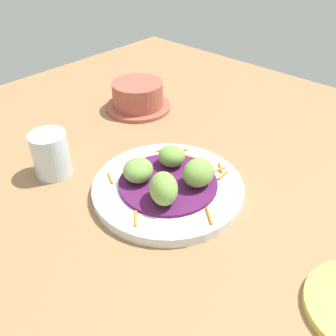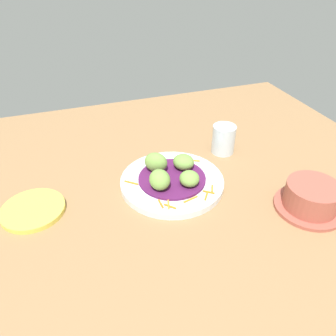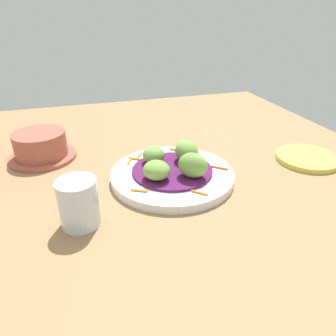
% 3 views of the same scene
% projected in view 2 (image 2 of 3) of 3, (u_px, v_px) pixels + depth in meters
% --- Properties ---
extents(table_surface, '(1.10, 1.10, 0.02)m').
position_uv_depth(table_surface, '(197.00, 192.00, 0.77)').
color(table_surface, '#936D47').
rests_on(table_surface, ground).
extents(main_plate, '(0.24, 0.24, 0.02)m').
position_uv_depth(main_plate, '(172.00, 182.00, 0.77)').
color(main_plate, silver).
rests_on(main_plate, table_surface).
extents(cabbage_bed, '(0.16, 0.16, 0.01)m').
position_uv_depth(cabbage_bed, '(172.00, 178.00, 0.76)').
color(cabbage_bed, '#51194C').
rests_on(cabbage_bed, main_plate).
extents(carrot_garnish, '(0.20, 0.20, 0.00)m').
position_uv_depth(carrot_garnish, '(178.00, 188.00, 0.73)').
color(carrot_garnish, orange).
rests_on(carrot_garnish, main_plate).
extents(guac_scoop_left, '(0.05, 0.05, 0.04)m').
position_uv_depth(guac_scoop_left, '(160.00, 180.00, 0.72)').
color(guac_scoop_left, '#759E47').
rests_on(guac_scoop_left, cabbage_bed).
extents(guac_scoop_center, '(0.06, 0.06, 0.03)m').
position_uv_depth(guac_scoop_center, '(189.00, 179.00, 0.73)').
color(guac_scoop_center, '#759E47').
rests_on(guac_scoop_center, cabbage_bed).
extents(guac_scoop_right, '(0.07, 0.07, 0.04)m').
position_uv_depth(guac_scoop_right, '(184.00, 162.00, 0.78)').
color(guac_scoop_right, '#759E47').
rests_on(guac_scoop_right, cabbage_bed).
extents(guac_scoop_back, '(0.07, 0.07, 0.05)m').
position_uv_depth(guac_scoop_back, '(156.00, 162.00, 0.77)').
color(guac_scoop_back, '#759E47').
rests_on(guac_scoop_back, cabbage_bed).
extents(side_plate_small, '(0.13, 0.13, 0.01)m').
position_uv_depth(side_plate_small, '(33.00, 210.00, 0.69)').
color(side_plate_small, '#E0CC4C').
rests_on(side_plate_small, table_surface).
extents(terracotta_bowl, '(0.15, 0.15, 0.06)m').
position_uv_depth(terracotta_bowl, '(311.00, 198.00, 0.69)').
color(terracotta_bowl, '#A85142').
rests_on(terracotta_bowl, table_surface).
extents(water_glass, '(0.06, 0.06, 0.08)m').
position_uv_depth(water_glass, '(224.00, 139.00, 0.87)').
color(water_glass, silver).
rests_on(water_glass, table_surface).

